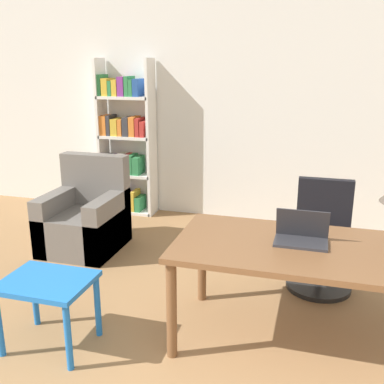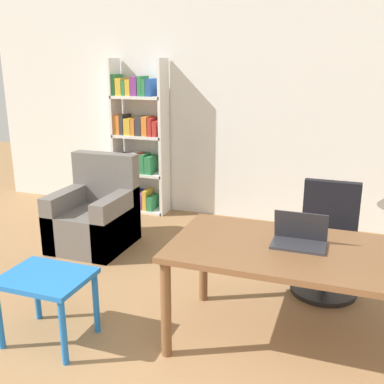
{
  "view_description": "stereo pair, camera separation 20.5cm",
  "coord_description": "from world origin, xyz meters",
  "px_view_note": "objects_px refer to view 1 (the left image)",
  "views": [
    {
      "loc": [
        0.54,
        -0.82,
        1.9
      ],
      "look_at": [
        -0.33,
        2.22,
        0.98
      ],
      "focal_mm": 42.0,
      "sensor_mm": 36.0,
      "label": 1
    },
    {
      "loc": [
        0.73,
        -0.76,
        1.9
      ],
      "look_at": [
        -0.33,
        2.22,
        0.98
      ],
      "focal_mm": 42.0,
      "sensor_mm": 36.0,
      "label": 2
    }
  ],
  "objects_px": {
    "laptop": "(301,235)",
    "bookshelf": "(125,145)",
    "desk": "(300,258)",
    "side_table_blue": "(48,291)",
    "armchair": "(86,220)",
    "office_chair": "(322,242)"
  },
  "relations": [
    {
      "from": "desk",
      "to": "office_chair",
      "type": "relative_size",
      "value": 1.8
    },
    {
      "from": "laptop",
      "to": "office_chair",
      "type": "height_order",
      "value": "laptop"
    },
    {
      "from": "laptop",
      "to": "bookshelf",
      "type": "relative_size",
      "value": 0.18
    },
    {
      "from": "armchair",
      "to": "side_table_blue",
      "type": "bearing_deg",
      "value": -69.18
    },
    {
      "from": "bookshelf",
      "to": "office_chair",
      "type": "bearing_deg",
      "value": -29.7
    },
    {
      "from": "side_table_blue",
      "to": "bookshelf",
      "type": "xyz_separation_m",
      "value": [
        -0.69,
        2.83,
        0.47
      ]
    },
    {
      "from": "laptop",
      "to": "bookshelf",
      "type": "height_order",
      "value": "bookshelf"
    },
    {
      "from": "armchair",
      "to": "bookshelf",
      "type": "bearing_deg",
      "value": 93.53
    },
    {
      "from": "laptop",
      "to": "office_chair",
      "type": "xyz_separation_m",
      "value": [
        0.15,
        0.86,
        -0.37
      ]
    },
    {
      "from": "side_table_blue",
      "to": "armchair",
      "type": "height_order",
      "value": "armchair"
    },
    {
      "from": "desk",
      "to": "armchair",
      "type": "xyz_separation_m",
      "value": [
        -2.23,
        1.1,
        -0.34
      ]
    },
    {
      "from": "office_chair",
      "to": "side_table_blue",
      "type": "relative_size",
      "value": 1.59
    },
    {
      "from": "desk",
      "to": "laptop",
      "type": "height_order",
      "value": "laptop"
    },
    {
      "from": "office_chair",
      "to": "armchair",
      "type": "height_order",
      "value": "armchair"
    },
    {
      "from": "armchair",
      "to": "bookshelf",
      "type": "relative_size",
      "value": 0.49
    },
    {
      "from": "desk",
      "to": "laptop",
      "type": "distance_m",
      "value": 0.15
    },
    {
      "from": "desk",
      "to": "armchair",
      "type": "distance_m",
      "value": 2.51
    },
    {
      "from": "desk",
      "to": "office_chair",
      "type": "distance_m",
      "value": 0.96
    },
    {
      "from": "laptop",
      "to": "armchair",
      "type": "relative_size",
      "value": 0.37
    },
    {
      "from": "desk",
      "to": "laptop",
      "type": "relative_size",
      "value": 4.79
    },
    {
      "from": "laptop",
      "to": "bookshelf",
      "type": "bearing_deg",
      "value": 135.46
    },
    {
      "from": "side_table_blue",
      "to": "bookshelf",
      "type": "bearing_deg",
      "value": 103.66
    }
  ]
}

